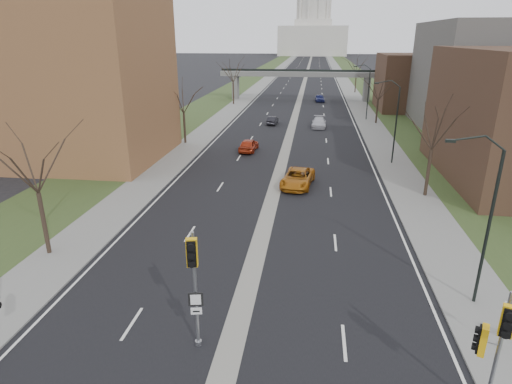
% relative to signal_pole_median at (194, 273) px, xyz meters
% --- Properties ---
extents(ground, '(700.00, 700.00, 0.00)m').
position_rel_signal_pole_median_xyz_m(ground, '(1.40, -0.71, -3.87)').
color(ground, black).
rests_on(ground, ground).
extents(road_surface, '(20.00, 600.00, 0.01)m').
position_rel_signal_pole_median_xyz_m(road_surface, '(1.40, 149.29, -3.86)').
color(road_surface, black).
rests_on(road_surface, ground).
extents(median_strip, '(1.20, 600.00, 0.02)m').
position_rel_signal_pole_median_xyz_m(median_strip, '(1.40, 149.29, -3.87)').
color(median_strip, gray).
rests_on(median_strip, ground).
extents(sidewalk_right, '(4.00, 600.00, 0.12)m').
position_rel_signal_pole_median_xyz_m(sidewalk_right, '(13.40, 149.29, -3.81)').
color(sidewalk_right, gray).
rests_on(sidewalk_right, ground).
extents(sidewalk_left, '(4.00, 600.00, 0.12)m').
position_rel_signal_pole_median_xyz_m(sidewalk_left, '(-10.60, 149.29, -3.81)').
color(sidewalk_left, gray).
rests_on(sidewalk_left, ground).
extents(grass_verge_right, '(8.00, 600.00, 0.10)m').
position_rel_signal_pole_median_xyz_m(grass_verge_right, '(19.40, 149.29, -3.82)').
color(grass_verge_right, '#2F3F1D').
rests_on(grass_verge_right, ground).
extents(grass_verge_left, '(8.00, 600.00, 0.10)m').
position_rel_signal_pole_median_xyz_m(grass_verge_left, '(-16.60, 149.29, -3.82)').
color(grass_verge_left, '#2F3F1D').
rests_on(grass_verge_left, ground).
extents(apartment_building, '(25.00, 16.00, 22.00)m').
position_rel_signal_pole_median_xyz_m(apartment_building, '(-24.60, 29.29, 7.13)').
color(apartment_building, brown).
rests_on(apartment_building, ground).
extents(commercial_block_mid, '(18.00, 22.00, 15.00)m').
position_rel_signal_pole_median_xyz_m(commercial_block_mid, '(29.40, 51.29, 3.63)').
color(commercial_block_mid, '#63605A').
rests_on(commercial_block_mid, ground).
extents(commercial_block_far, '(14.00, 14.00, 10.00)m').
position_rel_signal_pole_median_xyz_m(commercial_block_far, '(23.40, 69.29, 1.13)').
color(commercial_block_far, '#44301F').
rests_on(commercial_block_far, ground).
extents(pedestrian_bridge, '(34.00, 3.00, 6.45)m').
position_rel_signal_pole_median_xyz_m(pedestrian_bridge, '(1.40, 79.29, 0.98)').
color(pedestrian_bridge, slate).
rests_on(pedestrian_bridge, ground).
extents(capitol, '(48.00, 42.00, 55.75)m').
position_rel_signal_pole_median_xyz_m(capitol, '(1.40, 319.29, 14.73)').
color(capitol, silver).
rests_on(capitol, ground).
extents(streetlight_near, '(2.61, 0.20, 8.70)m').
position_rel_signal_pole_median_xyz_m(streetlight_near, '(12.39, 5.29, 3.09)').
color(streetlight_near, black).
rests_on(streetlight_near, sidewalk_right).
extents(streetlight_mid, '(2.61, 0.20, 8.70)m').
position_rel_signal_pole_median_xyz_m(streetlight_mid, '(12.39, 31.29, 3.09)').
color(streetlight_mid, black).
rests_on(streetlight_mid, sidewalk_right).
extents(streetlight_far, '(2.61, 0.20, 8.70)m').
position_rel_signal_pole_median_xyz_m(streetlight_far, '(12.39, 57.29, 3.09)').
color(streetlight_far, black).
rests_on(streetlight_far, sidewalk_right).
extents(tree_left_a, '(7.20, 7.20, 9.40)m').
position_rel_signal_pole_median_xyz_m(tree_left_a, '(-11.60, 7.29, 2.77)').
color(tree_left_a, '#382B21').
rests_on(tree_left_a, sidewalk_left).
extents(tree_left_b, '(6.75, 6.75, 8.81)m').
position_rel_signal_pole_median_xyz_m(tree_left_b, '(-11.60, 37.29, 2.36)').
color(tree_left_b, '#382B21').
rests_on(tree_left_b, sidewalk_left).
extents(tree_left_c, '(7.65, 7.65, 9.99)m').
position_rel_signal_pole_median_xyz_m(tree_left_c, '(-11.60, 71.29, 3.18)').
color(tree_left_c, '#382B21').
rests_on(tree_left_c, sidewalk_left).
extents(tree_right_a, '(7.20, 7.20, 9.40)m').
position_rel_signal_pole_median_xyz_m(tree_right_a, '(14.40, 21.29, 2.77)').
color(tree_right_a, '#382B21').
rests_on(tree_right_a, sidewalk_right).
extents(tree_right_b, '(6.30, 6.30, 8.22)m').
position_rel_signal_pole_median_xyz_m(tree_right_b, '(14.40, 54.29, 1.95)').
color(tree_right_b, '#382B21').
rests_on(tree_right_b, sidewalk_right).
extents(tree_right_c, '(7.65, 7.65, 9.99)m').
position_rel_signal_pole_median_xyz_m(tree_right_c, '(14.40, 94.29, 3.18)').
color(tree_right_c, '#382B21').
rests_on(tree_right_c, sidewalk_right).
extents(signal_pole_median, '(0.68, 0.92, 5.55)m').
position_rel_signal_pole_median_xyz_m(signal_pole_median, '(0.00, 0.00, 0.00)').
color(signal_pole_median, gray).
rests_on(signal_pole_median, ground).
extents(signal_pole_right, '(0.87, 1.17, 5.19)m').
position_rel_signal_pole_median_xyz_m(signal_pole_right, '(10.96, -2.08, -0.47)').
color(signal_pole_right, gray).
rests_on(signal_pole_right, ground).
extents(speed_limit_sign, '(0.49, 0.22, 2.39)m').
position_rel_signal_pole_median_xyz_m(speed_limit_sign, '(13.14, 1.65, -2.10)').
color(speed_limit_sign, black).
rests_on(speed_limit_sign, sidewalk_right).
extents(car_left_near, '(2.10, 4.61, 1.54)m').
position_rel_signal_pole_median_xyz_m(car_left_near, '(-2.95, 34.55, -3.10)').
color(car_left_near, '#A52D12').
rests_on(car_left_near, ground).
extents(car_left_far, '(1.56, 3.86, 1.25)m').
position_rel_signal_pole_median_xyz_m(car_left_far, '(-1.73, 51.58, -3.24)').
color(car_left_far, black).
rests_on(car_left_far, ground).
extents(car_right_near, '(3.30, 5.85, 1.54)m').
position_rel_signal_pole_median_xyz_m(car_right_near, '(3.40, 22.58, -3.09)').
color(car_right_near, '#AB6012').
rests_on(car_right_near, ground).
extents(car_right_mid, '(2.23, 5.11, 1.46)m').
position_rel_signal_pole_median_xyz_m(car_right_mid, '(5.44, 50.20, -3.13)').
color(car_right_mid, silver).
rests_on(car_right_mid, ground).
extents(car_right_far, '(2.12, 4.50, 1.49)m').
position_rel_signal_pole_median_xyz_m(car_right_far, '(5.73, 77.62, -3.12)').
color(car_right_far, navy).
rests_on(car_right_far, ground).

